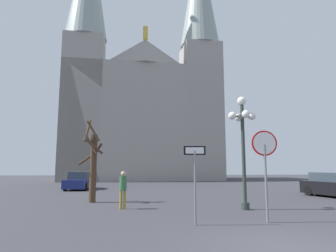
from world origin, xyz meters
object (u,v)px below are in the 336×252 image
(parked_car_far_navy, at_px, (81,181))
(pedestrian_walking, at_px, (123,186))
(one_way_arrow_sign, at_px, (195,173))
(bare_tree, at_px, (93,163))
(stop_sign, at_px, (265,156))
(cathedral, at_px, (143,97))
(street_lamp, at_px, (243,134))

(parked_car_far_navy, distance_m, pedestrian_walking, 12.56)
(one_way_arrow_sign, height_order, bare_tree, bare_tree)
(one_way_arrow_sign, xyz_separation_m, parked_car_far_navy, (-6.54, 15.76, -0.97))
(stop_sign, bearing_deg, bare_tree, 136.94)
(cathedral, height_order, parked_car_far_navy, cathedral)
(stop_sign, relative_size, parked_car_far_navy, 0.71)
(cathedral, height_order, street_lamp, cathedral)
(street_lamp, distance_m, pedestrian_walking, 5.83)
(street_lamp, height_order, parked_car_far_navy, street_lamp)
(cathedral, distance_m, stop_sign, 34.06)
(cathedral, xyz_separation_m, street_lamp, (4.06, -29.49, -8.62))
(street_lamp, distance_m, parked_car_far_navy, 15.92)
(bare_tree, bearing_deg, one_way_arrow_sign, -56.92)
(stop_sign, bearing_deg, parked_car_far_navy, 120.13)
(one_way_arrow_sign, xyz_separation_m, pedestrian_walking, (-2.49, 3.88, -0.65))
(stop_sign, relative_size, pedestrian_walking, 1.88)
(bare_tree, relative_size, parked_car_far_navy, 1.01)
(cathedral, height_order, stop_sign, cathedral)
(street_lamp, relative_size, pedestrian_walking, 3.05)
(one_way_arrow_sign, bearing_deg, cathedral, 92.20)
(parked_car_far_navy, bearing_deg, one_way_arrow_sign, -67.47)
(cathedral, height_order, bare_tree, cathedral)
(parked_car_far_navy, bearing_deg, street_lamp, -53.48)
(stop_sign, distance_m, street_lamp, 3.15)
(street_lamp, xyz_separation_m, parked_car_far_navy, (-9.35, 12.62, -2.64))
(cathedral, bearing_deg, bare_tree, -96.47)
(stop_sign, xyz_separation_m, parked_car_far_navy, (-9.02, 15.55, -1.53))
(stop_sign, bearing_deg, pedestrian_walking, 143.61)
(pedestrian_walking, bearing_deg, one_way_arrow_sign, -57.31)
(cathedral, xyz_separation_m, parked_car_far_navy, (-5.28, -16.87, -11.26))
(cathedral, bearing_deg, pedestrian_walking, -92.46)
(stop_sign, relative_size, bare_tree, 0.70)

